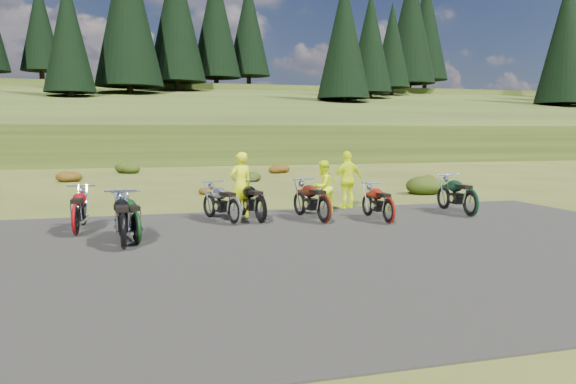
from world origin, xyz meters
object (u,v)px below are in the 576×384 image
object	(u,v)px
motorcycle_0	(124,251)
motorcycle_7	(470,218)
person_middle	(241,186)
motorcycle_3	(234,226)

from	to	relation	value
motorcycle_0	motorcycle_7	distance (m)	9.89
motorcycle_0	person_middle	world-z (taller)	person_middle
motorcycle_7	person_middle	xyz separation A→B (m)	(-6.45, 1.65, 0.94)
motorcycle_0	motorcycle_3	bearing A→B (deg)	-50.63
person_middle	motorcycle_0	bearing A→B (deg)	29.85
motorcycle_0	motorcycle_3	xyz separation A→B (m)	(2.80, 2.49, 0.00)
person_middle	motorcycle_7	bearing A→B (deg)	146.33
motorcycle_7	motorcycle_3	bearing A→B (deg)	87.58
motorcycle_3	person_middle	world-z (taller)	person_middle
motorcycle_3	motorcycle_0	bearing A→B (deg)	112.20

